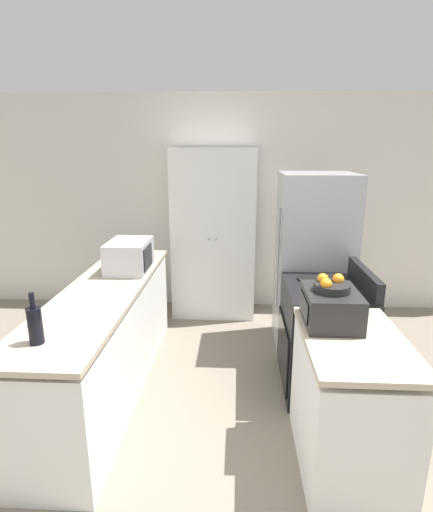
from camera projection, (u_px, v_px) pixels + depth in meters
name	position (u px, v px, depth m)	size (l,w,h in m)	color
wall_back	(223.00, 204.00, 4.92)	(7.00, 0.06, 2.60)	silver
counter_left	(107.00, 341.00, 3.31)	(0.60, 2.46, 0.89)	silver
counter_right	(348.00, 406.00, 2.48)	(0.60, 0.93, 0.89)	silver
pantry_cabinet	(214.00, 234.00, 4.72)	(0.97, 0.53, 1.98)	white
stove	(323.00, 337.00, 3.33)	(0.66, 0.80, 1.05)	black
refrigerator	(313.00, 262.00, 3.97)	(0.73, 0.70, 1.75)	#A3A3A8
microwave	(129.00, 256.00, 3.62)	(0.36, 0.49, 0.28)	#B2B2B7
wine_bottle	(35.00, 324.00, 2.27)	(0.08, 0.08, 0.31)	black
toaster_oven	(331.00, 307.00, 2.54)	(0.34, 0.43, 0.22)	black
fruit_bowl	(331.00, 285.00, 2.50)	(0.23, 0.23, 0.10)	black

